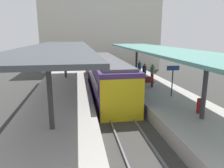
{
  "coord_description": "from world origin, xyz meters",
  "views": [
    {
      "loc": [
        -2.51,
        -14.32,
        5.23
      ],
      "look_at": [
        0.13,
        1.79,
        1.48
      ],
      "focal_mm": 33.65,
      "sensor_mm": 36.0,
      "label": 1
    }
  ],
  "objects_px": {
    "platform_bench": "(146,82)",
    "passenger_far_end": "(144,73)",
    "passenger_near_bench": "(152,73)",
    "litter_bin": "(201,106)",
    "passenger_mid_platform": "(139,69)",
    "commuter_train": "(106,76)",
    "platform_sign": "(173,74)"
  },
  "relations": [
    {
      "from": "commuter_train",
      "to": "platform_sign",
      "type": "distance_m",
      "value": 6.41
    },
    {
      "from": "passenger_mid_platform",
      "to": "passenger_far_end",
      "type": "distance_m",
      "value": 2.83
    },
    {
      "from": "litter_bin",
      "to": "passenger_near_bench",
      "type": "relative_size",
      "value": 0.49
    },
    {
      "from": "platform_bench",
      "to": "passenger_mid_platform",
      "type": "xyz_separation_m",
      "value": [
        0.78,
        4.43,
        0.41
      ]
    },
    {
      "from": "passenger_far_end",
      "to": "platform_sign",
      "type": "bearing_deg",
      "value": -83.33
    },
    {
      "from": "passenger_mid_platform",
      "to": "passenger_near_bench",
      "type": "bearing_deg",
      "value": -78.01
    },
    {
      "from": "platform_bench",
      "to": "passenger_far_end",
      "type": "distance_m",
      "value": 1.74
    },
    {
      "from": "commuter_train",
      "to": "platform_sign",
      "type": "height_order",
      "value": "commuter_train"
    },
    {
      "from": "passenger_near_bench",
      "to": "platform_sign",
      "type": "bearing_deg",
      "value": -94.04
    },
    {
      "from": "platform_bench",
      "to": "passenger_mid_platform",
      "type": "distance_m",
      "value": 4.52
    },
    {
      "from": "platform_bench",
      "to": "passenger_near_bench",
      "type": "height_order",
      "value": "passenger_near_bench"
    },
    {
      "from": "commuter_train",
      "to": "litter_bin",
      "type": "height_order",
      "value": "commuter_train"
    },
    {
      "from": "platform_sign",
      "to": "commuter_train",
      "type": "bearing_deg",
      "value": 129.24
    },
    {
      "from": "platform_sign",
      "to": "passenger_near_bench",
      "type": "xyz_separation_m",
      "value": [
        0.35,
        5.02,
        -0.77
      ]
    },
    {
      "from": "passenger_mid_platform",
      "to": "passenger_far_end",
      "type": "xyz_separation_m",
      "value": [
        -0.38,
        -2.8,
        0.04
      ]
    },
    {
      "from": "passenger_far_end",
      "to": "passenger_mid_platform",
      "type": "bearing_deg",
      "value": 82.23
    },
    {
      "from": "platform_sign",
      "to": "platform_bench",
      "type": "bearing_deg",
      "value": 107.23
    },
    {
      "from": "commuter_train",
      "to": "litter_bin",
      "type": "xyz_separation_m",
      "value": [
        4.21,
        -8.25,
        -0.33
      ]
    },
    {
      "from": "platform_sign",
      "to": "litter_bin",
      "type": "distance_m",
      "value": 3.56
    },
    {
      "from": "platform_bench",
      "to": "commuter_train",
      "type": "bearing_deg",
      "value": 148.44
    },
    {
      "from": "platform_sign",
      "to": "passenger_near_bench",
      "type": "bearing_deg",
      "value": 85.96
    },
    {
      "from": "commuter_train",
      "to": "passenger_near_bench",
      "type": "bearing_deg",
      "value": 1.36
    },
    {
      "from": "commuter_train",
      "to": "platform_sign",
      "type": "bearing_deg",
      "value": -50.76
    },
    {
      "from": "passenger_near_bench",
      "to": "passenger_mid_platform",
      "type": "distance_m",
      "value": 2.49
    },
    {
      "from": "commuter_train",
      "to": "passenger_near_bench",
      "type": "relative_size",
      "value": 8.48
    },
    {
      "from": "passenger_mid_platform",
      "to": "passenger_far_end",
      "type": "bearing_deg",
      "value": -97.77
    },
    {
      "from": "passenger_mid_platform",
      "to": "platform_sign",
      "type": "bearing_deg",
      "value": -88.75
    },
    {
      "from": "commuter_train",
      "to": "litter_bin",
      "type": "relative_size",
      "value": 17.46
    },
    {
      "from": "platform_sign",
      "to": "passenger_mid_platform",
      "type": "height_order",
      "value": "platform_sign"
    },
    {
      "from": "litter_bin",
      "to": "passenger_far_end",
      "type": "xyz_separation_m",
      "value": [
        -0.74,
        7.99,
        0.52
      ]
    },
    {
      "from": "platform_bench",
      "to": "passenger_near_bench",
      "type": "xyz_separation_m",
      "value": [
        1.29,
        1.99,
        0.39
      ]
    },
    {
      "from": "platform_bench",
      "to": "passenger_near_bench",
      "type": "relative_size",
      "value": 0.85
    }
  ]
}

